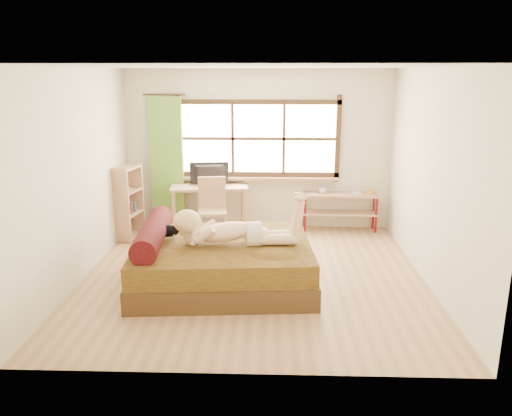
{
  "coord_description": "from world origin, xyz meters",
  "views": [
    {
      "loc": [
        0.24,
        -6.2,
        2.63
      ],
      "look_at": [
        0.03,
        0.2,
        0.89
      ],
      "focal_mm": 35.0,
      "sensor_mm": 36.0,
      "label": 1
    }
  ],
  "objects_px": {
    "desk": "(209,192)",
    "bookshelf": "(128,202)",
    "kitten": "(167,229)",
    "pipe_shelf": "(341,203)",
    "bed": "(219,261)",
    "chair": "(212,205)",
    "woman": "(234,218)"
  },
  "relations": [
    {
      "from": "woman",
      "to": "chair",
      "type": "xyz_separation_m",
      "value": [
        -0.5,
        1.89,
        -0.34
      ]
    },
    {
      "from": "desk",
      "to": "bookshelf",
      "type": "relative_size",
      "value": 1.12
    },
    {
      "from": "pipe_shelf",
      "to": "kitten",
      "type": "bearing_deg",
      "value": -137.09
    },
    {
      "from": "bed",
      "to": "kitten",
      "type": "bearing_deg",
      "value": 166.85
    },
    {
      "from": "bed",
      "to": "chair",
      "type": "height_order",
      "value": "chair"
    },
    {
      "from": "desk",
      "to": "chair",
      "type": "bearing_deg",
      "value": -83.46
    },
    {
      "from": "pipe_shelf",
      "to": "bookshelf",
      "type": "xyz_separation_m",
      "value": [
        -3.5,
        -0.55,
        0.13
      ]
    },
    {
      "from": "desk",
      "to": "bookshelf",
      "type": "xyz_separation_m",
      "value": [
        -1.26,
        -0.43,
        -0.08
      ]
    },
    {
      "from": "kitten",
      "to": "woman",
      "type": "bearing_deg",
      "value": -14.03
    },
    {
      "from": "bookshelf",
      "to": "pipe_shelf",
      "type": "bearing_deg",
      "value": 21.02
    },
    {
      "from": "desk",
      "to": "bookshelf",
      "type": "distance_m",
      "value": 1.34
    },
    {
      "from": "woman",
      "to": "kitten",
      "type": "xyz_separation_m",
      "value": [
        -0.87,
        0.15,
        -0.2
      ]
    },
    {
      "from": "kitten",
      "to": "chair",
      "type": "xyz_separation_m",
      "value": [
        0.37,
        1.74,
        -0.14
      ]
    },
    {
      "from": "bookshelf",
      "to": "kitten",
      "type": "bearing_deg",
      "value": -47.36
    },
    {
      "from": "desk",
      "to": "chair",
      "type": "height_order",
      "value": "chair"
    },
    {
      "from": "bed",
      "to": "chair",
      "type": "relative_size",
      "value": 2.36
    },
    {
      "from": "desk",
      "to": "bookshelf",
      "type": "height_order",
      "value": "bookshelf"
    },
    {
      "from": "woman",
      "to": "chair",
      "type": "relative_size",
      "value": 1.56
    },
    {
      "from": "woman",
      "to": "pipe_shelf",
      "type": "xyz_separation_m",
      "value": [
        1.64,
        2.37,
        -0.41
      ]
    },
    {
      "from": "chair",
      "to": "pipe_shelf",
      "type": "height_order",
      "value": "chair"
    },
    {
      "from": "bed",
      "to": "desk",
      "type": "height_order",
      "value": "bed"
    },
    {
      "from": "kitten",
      "to": "pipe_shelf",
      "type": "height_order",
      "value": "kitten"
    },
    {
      "from": "bed",
      "to": "woman",
      "type": "relative_size",
      "value": 1.51
    },
    {
      "from": "kitten",
      "to": "bookshelf",
      "type": "height_order",
      "value": "bookshelf"
    },
    {
      "from": "woman",
      "to": "pipe_shelf",
      "type": "height_order",
      "value": "woman"
    },
    {
      "from": "woman",
      "to": "desk",
      "type": "distance_m",
      "value": 2.33
    },
    {
      "from": "bed",
      "to": "kitten",
      "type": "xyz_separation_m",
      "value": [
        -0.66,
        0.1,
        0.39
      ]
    },
    {
      "from": "desk",
      "to": "bed",
      "type": "bearing_deg",
      "value": -87.35
    },
    {
      "from": "kitten",
      "to": "pipe_shelf",
      "type": "relative_size",
      "value": 0.26
    },
    {
      "from": "desk",
      "to": "chair",
      "type": "distance_m",
      "value": 0.39
    },
    {
      "from": "kitten",
      "to": "chair",
      "type": "height_order",
      "value": "chair"
    },
    {
      "from": "chair",
      "to": "pipe_shelf",
      "type": "relative_size",
      "value": 0.76
    }
  ]
}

